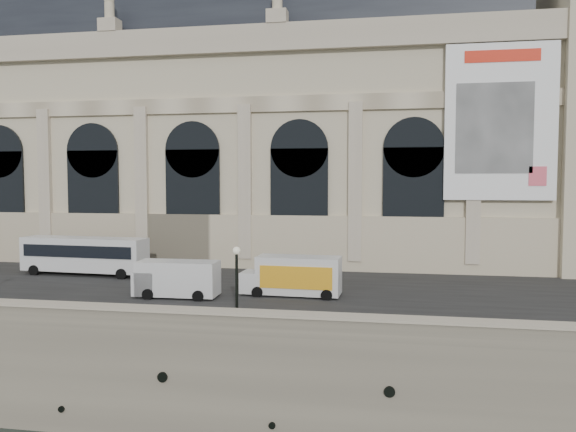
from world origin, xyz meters
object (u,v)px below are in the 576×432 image
(bus_left, at_px, (84,254))
(box_truck, at_px, (293,276))
(van_c, at_px, (173,279))
(lamp_right, at_px, (237,285))

(bus_left, xyz_separation_m, box_truck, (19.04, -5.33, -0.42))
(van_c, distance_m, lamp_right, 8.62)
(box_truck, xyz_separation_m, lamp_right, (-1.94, -7.94, 0.77))
(bus_left, bearing_deg, van_c, -33.86)
(van_c, relative_size, box_truck, 0.82)
(bus_left, bearing_deg, box_truck, -15.63)
(van_c, relative_size, lamp_right, 1.32)
(box_truck, distance_m, lamp_right, 8.21)
(box_truck, relative_size, lamp_right, 1.61)
(box_truck, bearing_deg, lamp_right, -103.72)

